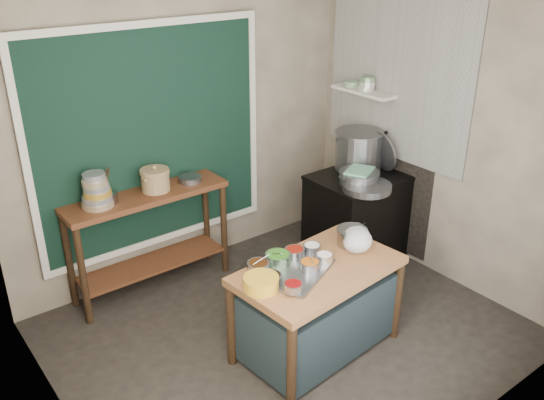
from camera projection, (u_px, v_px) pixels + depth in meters
floor at (287, 333)px, 4.75m from camera, size 3.50×3.00×0.02m
back_wall at (185, 126)px, 5.25m from camera, size 3.50×0.02×2.80m
left_wall at (43, 248)px, 3.19m from camera, size 0.02×3.00×2.80m
right_wall at (441, 130)px, 5.14m from camera, size 0.02×3.00×2.80m
curtain_panel at (152, 139)px, 5.05m from camera, size 2.10×0.02×1.90m
curtain_frame at (153, 140)px, 5.04m from camera, size 2.22×0.03×2.02m
tile_panel at (397, 69)px, 5.33m from camera, size 0.02×1.70×1.70m
soot_patch at (380, 180)px, 5.89m from camera, size 0.01×1.30×1.30m
wall_shelf at (364, 91)px, 5.59m from camera, size 0.22×0.70×0.03m
prep_table at (317, 309)px, 4.40m from camera, size 1.31×0.83×0.75m
back_counter at (150, 242)px, 5.17m from camera, size 1.45×0.40×0.95m
stove_block at (358, 218)px, 5.71m from camera, size 0.90×0.68×0.85m
stove_top at (361, 177)px, 5.53m from camera, size 0.92×0.69×0.03m
condiment_tray at (295, 271)px, 4.17m from camera, size 0.68×0.60×0.03m
condiment_bowls at (287, 264)px, 4.17m from camera, size 0.68×0.51×0.08m
yellow_basin at (261, 283)px, 3.96m from camera, size 0.33×0.33×0.10m
saucepan at (352, 237)px, 4.53m from camera, size 0.32×0.32×0.14m
plastic_bag_a at (358, 241)px, 4.42m from camera, size 0.29×0.26×0.18m
plastic_bag_b at (356, 237)px, 4.48m from camera, size 0.28×0.26×0.17m
bowl_stack at (97, 192)px, 4.68m from camera, size 0.26×0.26×0.29m
utensil_cup at (109, 198)px, 4.78m from camera, size 0.19×0.19×0.09m
ceramic_crock at (155, 181)px, 5.00m from camera, size 0.35×0.35×0.18m
wide_bowl at (190, 179)px, 5.20m from camera, size 0.22×0.22×0.05m
stock_pot at (359, 150)px, 5.62m from camera, size 0.59×0.59×0.38m
pot_lid at (383, 151)px, 5.57m from camera, size 0.18×0.42×0.40m
steamer at (359, 178)px, 5.31m from camera, size 0.44×0.44×0.12m
green_cloth at (360, 171)px, 5.28m from camera, size 0.34×0.31×0.02m
shallow_pan at (367, 187)px, 5.20m from camera, size 0.46×0.46×0.06m
shelf_bowl_stack at (366, 84)px, 5.54m from camera, size 0.16×0.16×0.13m
shelf_bowl_green at (352, 84)px, 5.69m from camera, size 0.19×0.19×0.05m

